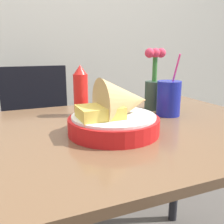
{
  "coord_description": "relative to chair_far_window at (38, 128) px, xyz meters",
  "views": [
    {
      "loc": [
        -0.31,
        -0.74,
        1.01
      ],
      "look_at": [
        -0.01,
        -0.01,
        0.81
      ],
      "focal_mm": 40.0,
      "sensor_mm": 36.0,
      "label": 1
    }
  ],
  "objects": [
    {
      "name": "food_basket",
      "position": [
        0.16,
        -0.83,
        0.27
      ],
      "size": [
        0.29,
        0.29,
        0.18
      ],
      "color": "red",
      "rests_on": "dining_table"
    },
    {
      "name": "flower_vase",
      "position": [
        0.44,
        -0.6,
        0.31
      ],
      "size": [
        0.1,
        0.08,
        0.26
      ],
      "color": "#2D4738",
      "rests_on": "dining_table"
    },
    {
      "name": "chair_far_window",
      "position": [
        0.0,
        0.0,
        0.0
      ],
      "size": [
        0.4,
        0.4,
        0.91
      ],
      "color": "black",
      "rests_on": "ground_plane"
    },
    {
      "name": "dining_table",
      "position": [
        0.17,
        -0.78,
        0.11
      ],
      "size": [
        1.2,
        0.8,
        0.75
      ],
      "color": "brown",
      "rests_on": "ground_plane"
    },
    {
      "name": "ketchup_bottle",
      "position": [
        0.11,
        -0.58,
        0.31
      ],
      "size": [
        0.06,
        0.06,
        0.2
      ],
      "color": "red",
      "rests_on": "dining_table"
    },
    {
      "name": "wall_window",
      "position": [
        0.17,
        0.5,
        0.76
      ],
      "size": [
        7.0,
        0.06,
        2.6
      ],
      "color": "#B7B2A3",
      "rests_on": "ground_plane"
    },
    {
      "name": "drink_cup",
      "position": [
        0.44,
        -0.71,
        0.28
      ],
      "size": [
        0.09,
        0.09,
        0.24
      ],
      "color": "#192399",
      "rests_on": "dining_table"
    }
  ]
}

